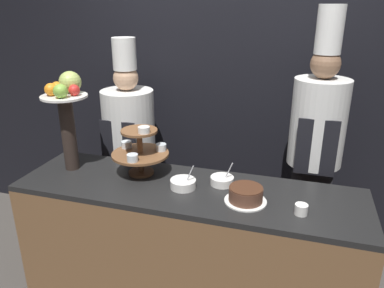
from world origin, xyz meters
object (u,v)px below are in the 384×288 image
Objects in this scene: chef_center_left at (315,145)px; tiered_stand at (140,150)px; fruit_pedestal at (67,107)px; serving_bowl_far at (222,180)px; serving_bowl_near at (183,184)px; cake_round at (246,195)px; cup_white at (301,209)px; chef_left at (130,141)px.

tiered_stand is at bearing -156.01° from chef_center_left.
serving_bowl_far is at bearing 2.39° from fruit_pedestal.
tiered_stand is at bearing 5.06° from fruit_pedestal.
cake_round is at bearing -8.78° from serving_bowl_near.
serving_bowl_near is (-0.70, 0.11, -0.00)m from cup_white.
cup_white is 0.44× the size of serving_bowl_near.
fruit_pedestal is at bearing -174.94° from tiered_stand.
cake_round is at bearing -119.22° from chef_center_left.
cake_round is 1.58× the size of serving_bowl_far.
tiered_stand is at bearing -56.66° from chef_left.
cake_round is 0.14× the size of chef_left.
cake_round is 0.31m from cup_white.
serving_bowl_far is (-0.48, 0.22, -0.00)m from cup_white.
serving_bowl_far is (0.22, 0.11, -0.00)m from serving_bowl_near.
tiered_stand is 0.22× the size of chef_left.
fruit_pedestal is at bearing 175.04° from serving_bowl_near.
cup_white is (1.03, -0.22, -0.14)m from tiered_stand.
chef_left is at bearing 152.28° from cup_white.
fruit_pedestal is 4.12× the size of serving_bowl_near.
tiered_stand is 1.19m from chef_center_left.
chef_center_left is at bearing 18.53° from fruit_pedestal.
chef_center_left is at bearing 60.78° from cake_round.
chef_center_left reaches higher than chef_left.
tiered_stand is 0.19× the size of chef_center_left.
fruit_pedestal is 0.69m from chef_left.
fruit_pedestal is 1.27m from cake_round.
cup_white is at bearing -8.84° from serving_bowl_near.
cup_white is 1.52m from chef_left.
serving_bowl_far is (-0.18, 0.17, -0.02)m from cake_round.
chef_center_left is (0.76, 0.60, 0.12)m from serving_bowl_near.
cup_white is at bearing -12.21° from tiered_stand.
fruit_pedestal is 2.69× the size of cake_round.
serving_bowl_near is (-0.39, 0.06, -0.02)m from cake_round.
fruit_pedestal is 9.35× the size of cup_white.
cake_round is (1.21, -0.13, -0.38)m from fruit_pedestal.
tiered_stand is 2.36× the size of serving_bowl_near.
tiered_stand is 0.55m from fruit_pedestal.
chef_left is 0.88× the size of chef_center_left.
chef_left reaches higher than cake_round.
fruit_pedestal is 1.69m from chef_center_left.
cake_round is (0.72, -0.17, -0.12)m from tiered_stand.
chef_center_left is at bearing 41.72° from serving_bowl_far.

